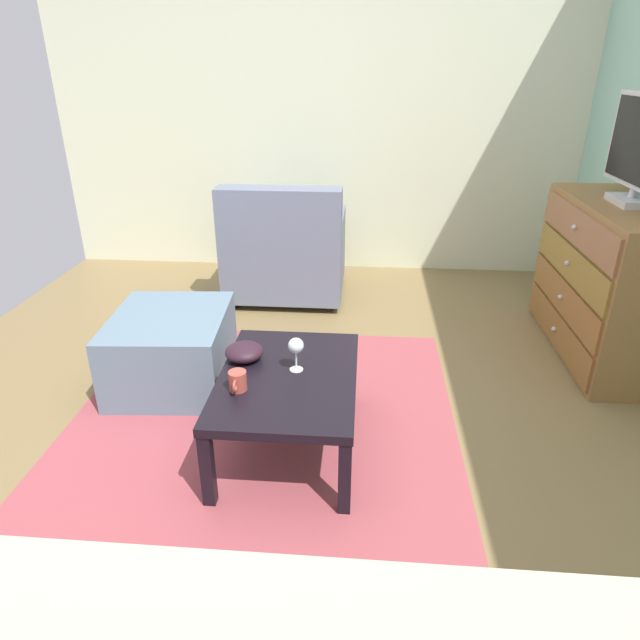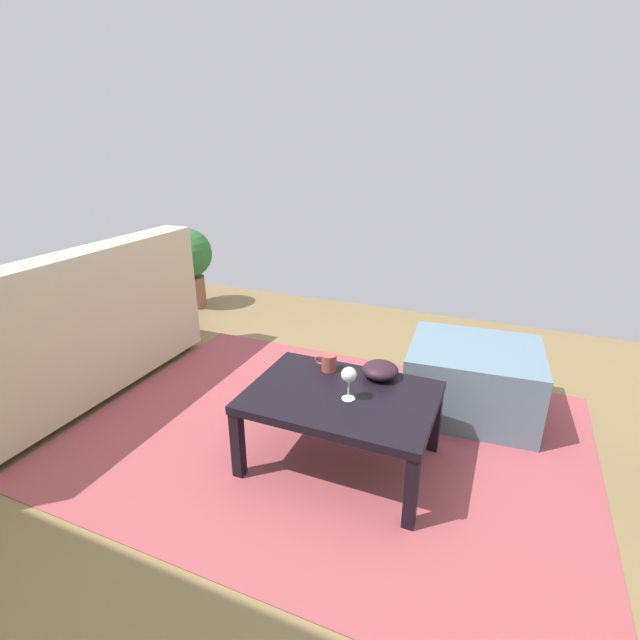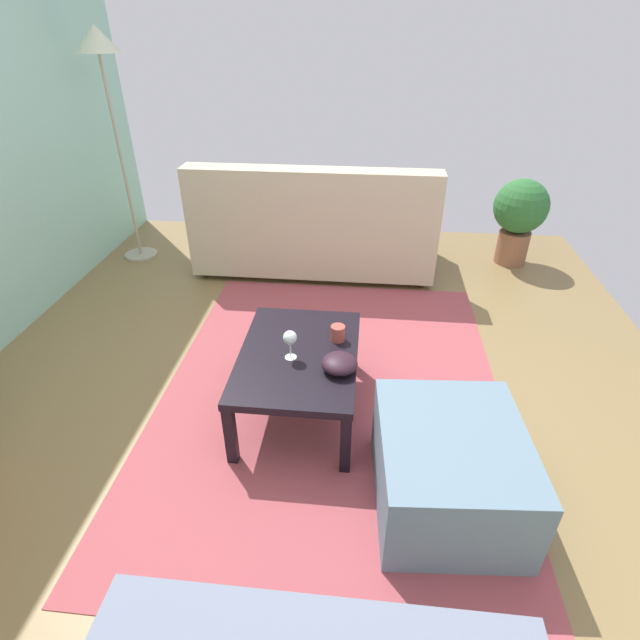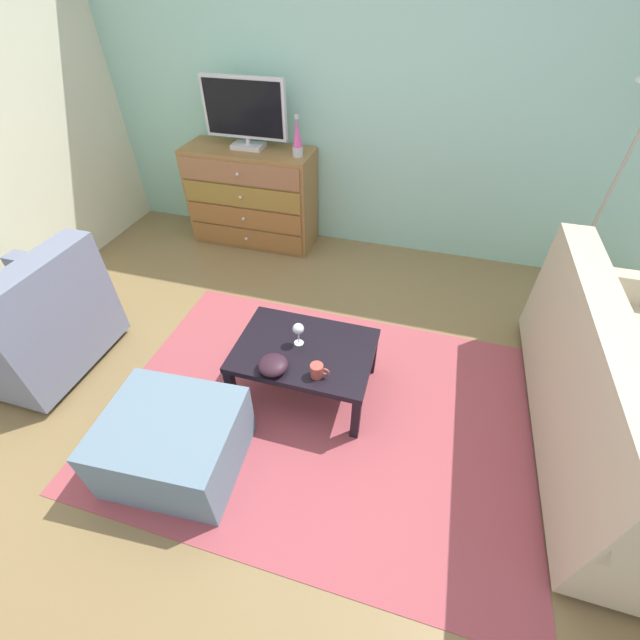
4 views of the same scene
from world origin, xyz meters
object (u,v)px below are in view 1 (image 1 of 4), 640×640
at_px(coffee_table, 288,384).
at_px(ottoman, 172,349).
at_px(bowl_decorative, 244,352).
at_px(armchair, 285,252).
at_px(wine_glass, 296,347).
at_px(mug, 238,381).
at_px(dresser, 606,281).

relative_size(coffee_table, ottoman, 1.22).
distance_m(bowl_decorative, armchair, 1.69).
bearing_deg(wine_glass, bowl_decorative, -106.72).
relative_size(wine_glass, ottoman, 0.22).
bearing_deg(ottoman, mug, 38.45).
bearing_deg(armchair, ottoman, -19.32).
distance_m(dresser, wine_glass, 2.00).
relative_size(dresser, ottoman, 1.71).
relative_size(coffee_table, mug, 7.48).
bearing_deg(armchair, wine_glass, 9.55).
height_order(wine_glass, armchair, armchair).
bearing_deg(bowl_decorative, mug, 5.85).
distance_m(wine_glass, armchair, 1.80).
height_order(bowl_decorative, ottoman, bowl_decorative).
height_order(armchair, ottoman, armchair).
distance_m(wine_glass, mug, 0.30).
height_order(mug, bowl_decorative, mug).
bearing_deg(bowl_decorative, ottoman, -128.88).
xyz_separation_m(mug, bowl_decorative, (-0.26, -0.03, -0.00)).
relative_size(bowl_decorative, armchair, 0.20).
height_order(dresser, coffee_table, dresser).
bearing_deg(wine_glass, armchair, -170.45).
bearing_deg(ottoman, wine_glass, 57.47).
distance_m(coffee_table, mug, 0.25).
height_order(coffee_table, armchair, armchair).
relative_size(dresser, bowl_decorative, 6.80).
relative_size(dresser, coffee_table, 1.40).
distance_m(dresser, armchair, 2.14).
relative_size(dresser, mug, 10.50).
bearing_deg(bowl_decorative, armchair, -178.38).
distance_m(mug, ottoman, 0.87).
distance_m(mug, bowl_decorative, 0.26).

